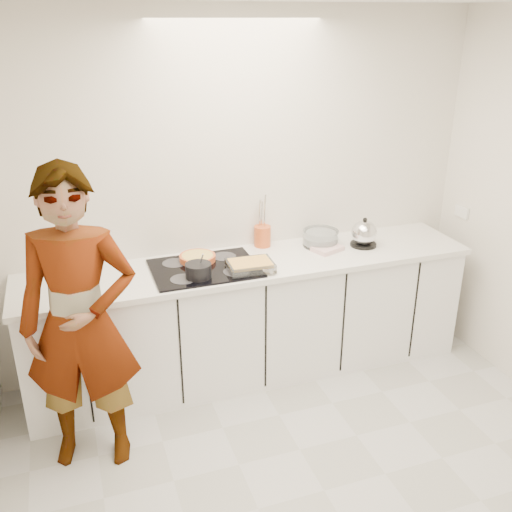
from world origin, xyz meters
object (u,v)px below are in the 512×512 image
object	(u,v)px
saucepan	(198,271)
kettle	(364,234)
utensil_crock	(262,236)
baking_dish	(250,265)
tart_dish	(197,257)
hob	(205,268)
cook	(80,324)
mixing_bowl	(321,239)

from	to	relation	value
saucepan	kettle	world-z (taller)	kettle
saucepan	utensil_crock	bearing A→B (deg)	35.25
baking_dish	tart_dish	bearing A→B (deg)	137.93
tart_dish	saucepan	size ratio (longest dim) A/B	1.52
kettle	utensil_crock	distance (m)	0.76
hob	cook	size ratio (longest dim) A/B	0.39
saucepan	baking_dish	distance (m)	0.36
saucepan	cook	size ratio (longest dim) A/B	0.11
tart_dish	utensil_crock	world-z (taller)	utensil_crock
saucepan	utensil_crock	world-z (taller)	saucepan
kettle	saucepan	bearing A→B (deg)	-172.48
hob	tart_dish	xyz separation A→B (m)	(-0.02, 0.13, 0.03)
kettle	cook	xyz separation A→B (m)	(-2.09, -0.54, -0.09)
hob	cook	xyz separation A→B (m)	(-0.85, -0.51, -0.00)
saucepan	baking_dish	xyz separation A→B (m)	(0.36, 0.00, -0.02)
saucepan	mixing_bowl	bearing A→B (deg)	15.51
kettle	utensil_crock	size ratio (longest dim) A/B	1.60
kettle	cook	distance (m)	2.16
baking_dish	kettle	bearing A→B (deg)	10.11
mixing_bowl	cook	bearing A→B (deg)	-160.12
mixing_bowl	cook	world-z (taller)	cook
utensil_crock	saucepan	bearing A→B (deg)	-144.75
mixing_bowl	baking_dish	bearing A→B (deg)	-156.94
baking_dish	mixing_bowl	distance (m)	0.71
baking_dish	utensil_crock	world-z (taller)	utensil_crock
tart_dish	cook	distance (m)	1.05
tart_dish	mixing_bowl	bearing A→B (deg)	0.34
saucepan	kettle	distance (m)	1.33
tart_dish	saucepan	distance (m)	0.28
baking_dish	cook	bearing A→B (deg)	-162.01
cook	utensil_crock	bearing A→B (deg)	43.09
mixing_bowl	utensil_crock	world-z (taller)	utensil_crock
hob	saucepan	size ratio (longest dim) A/B	3.45
tart_dish	mixing_bowl	world-z (taller)	mixing_bowl
hob	kettle	xyz separation A→B (m)	(1.24, 0.03, 0.09)
mixing_bowl	cook	size ratio (longest dim) A/B	0.16
mixing_bowl	utensil_crock	size ratio (longest dim) A/B	1.85
utensil_crock	cook	xyz separation A→B (m)	(-1.37, -0.79, -0.07)
cook	tart_dish	bearing A→B (deg)	50.75
saucepan	baking_dish	bearing A→B (deg)	0.54
utensil_crock	cook	size ratio (longest dim) A/B	0.09
cook	kettle	bearing A→B (deg)	27.69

